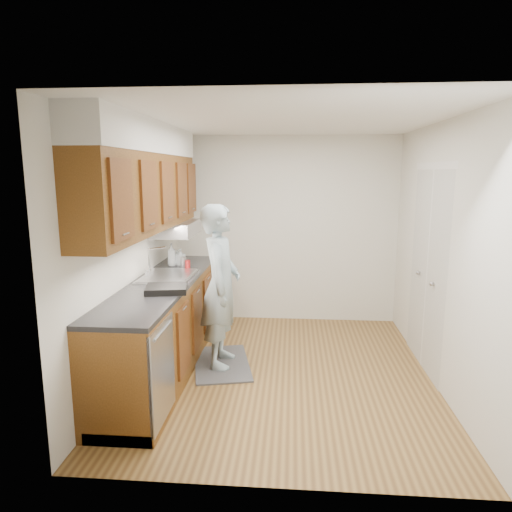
{
  "coord_description": "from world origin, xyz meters",
  "views": [
    {
      "loc": [
        0.1,
        -4.39,
        2.03
      ],
      "look_at": [
        -0.27,
        0.25,
        1.16
      ],
      "focal_mm": 32.0,
      "sensor_mm": 36.0,
      "label": 1
    }
  ],
  "objects": [
    {
      "name": "wall_back",
      "position": [
        0.0,
        1.75,
        1.25
      ],
      "size": [
        3.0,
        0.02,
        2.5
      ],
      "primitive_type": "cube",
      "color": "silver",
      "rests_on": "floor"
    },
    {
      "name": "person",
      "position": [
        -0.63,
        0.14,
        0.98
      ],
      "size": [
        0.45,
        0.68,
        1.92
      ],
      "primitive_type": "imported",
      "rotation": [
        0.0,
        0.0,
        1.58
      ],
      "color": "#95ACB6",
      "rests_on": "floor_mat"
    },
    {
      "name": "wall_right",
      "position": [
        1.5,
        0.0,
        1.25
      ],
      "size": [
        0.02,
        3.5,
        2.5
      ],
      "primitive_type": "cube",
      "color": "silver",
      "rests_on": "floor"
    },
    {
      "name": "dish_rack",
      "position": [
        -1.04,
        -0.42,
        0.97
      ],
      "size": [
        0.42,
        0.37,
        0.06
      ],
      "primitive_type": "cube",
      "rotation": [
        0.0,
        0.0,
        0.19
      ],
      "color": "black",
      "rests_on": "counter"
    },
    {
      "name": "closet_door",
      "position": [
        1.49,
        0.3,
        1.02
      ],
      "size": [
        0.02,
        1.22,
        2.05
      ],
      "primitive_type": "cube",
      "color": "silver",
      "rests_on": "wall_right"
    },
    {
      "name": "soda_can",
      "position": [
        -1.07,
        0.57,
        0.99
      ],
      "size": [
        0.08,
        0.08,
        0.11
      ],
      "primitive_type": "cylinder",
      "rotation": [
        0.0,
        0.0,
        0.4
      ],
      "color": "red",
      "rests_on": "counter"
    },
    {
      "name": "soap_bottle_b",
      "position": [
        -1.21,
        0.81,
        1.04
      ],
      "size": [
        0.11,
        0.11,
        0.2
      ],
      "primitive_type": "imported",
      "rotation": [
        0.0,
        0.0,
        -0.27
      ],
      "color": "silver",
      "rests_on": "counter"
    },
    {
      "name": "soap_bottle_a",
      "position": [
        -1.31,
        0.77,
        1.07
      ],
      "size": [
        0.12,
        0.12,
        0.26
      ],
      "primitive_type": "imported",
      "rotation": [
        0.0,
        0.0,
        0.16
      ],
      "color": "silver",
      "rests_on": "counter"
    },
    {
      "name": "floor_mat",
      "position": [
        -0.63,
        0.14,
        0.01
      ],
      "size": [
        0.76,
        1.06,
        0.02
      ],
      "primitive_type": "cube",
      "rotation": [
        0.0,
        0.0,
        0.22
      ],
      "color": "#5A5A5C",
      "rests_on": "floor"
    },
    {
      "name": "wall_left",
      "position": [
        -1.5,
        0.0,
        1.25
      ],
      "size": [
        0.02,
        3.5,
        2.5
      ],
      "primitive_type": "cube",
      "color": "silver",
      "rests_on": "floor"
    },
    {
      "name": "counter",
      "position": [
        -1.2,
        -0.0,
        0.49
      ],
      "size": [
        0.64,
        2.8,
        1.3
      ],
      "color": "brown",
      "rests_on": "floor"
    },
    {
      "name": "floor",
      "position": [
        0.0,
        0.0,
        0.0
      ],
      "size": [
        3.5,
        3.5,
        0.0
      ],
      "primitive_type": "plane",
      "color": "olive",
      "rests_on": "ground"
    },
    {
      "name": "steel_can",
      "position": [
        -1.14,
        0.65,
        1.0
      ],
      "size": [
        0.09,
        0.09,
        0.12
      ],
      "primitive_type": "cylinder",
      "rotation": [
        0.0,
        0.0,
        -0.36
      ],
      "color": "#A5A5AA",
      "rests_on": "counter"
    },
    {
      "name": "soap_bottle_c",
      "position": [
        -1.26,
        0.85,
        1.03
      ],
      "size": [
        0.18,
        0.18,
        0.17
      ],
      "primitive_type": "imported",
      "rotation": [
        0.0,
        0.0,
        0.62
      ],
      "color": "silver",
      "rests_on": "counter"
    },
    {
      "name": "upper_cabinets",
      "position": [
        -1.33,
        0.05,
        1.95
      ],
      "size": [
        0.47,
        2.8,
        1.21
      ],
      "color": "brown",
      "rests_on": "wall_left"
    },
    {
      "name": "ceiling",
      "position": [
        0.0,
        0.0,
        2.5
      ],
      "size": [
        3.5,
        3.5,
        0.0
      ],
      "primitive_type": "plane",
      "rotation": [
        3.14,
        0.0,
        0.0
      ],
      "color": "white",
      "rests_on": "wall_left"
    }
  ]
}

